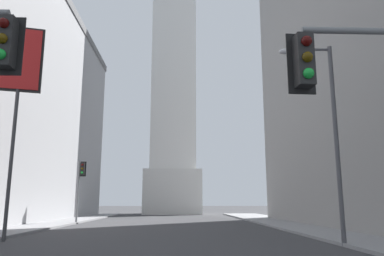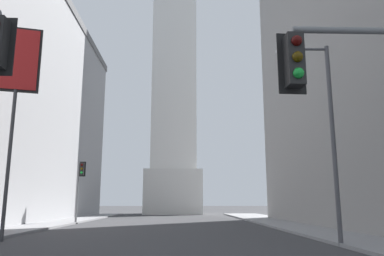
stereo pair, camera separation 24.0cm
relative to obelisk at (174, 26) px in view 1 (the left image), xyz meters
The scene contains 4 objects.
sidewalk_right 51.55m from the obelisk, 75.16° to the right, with size 5.00×72.78×0.15m, color gray.
obelisk is the anchor object (origin of this frame).
traffic_light_mid_left 40.77m from the obelisk, 105.54° to the right, with size 0.76×0.52×5.43m.
street_lamp 53.13m from the obelisk, 80.52° to the right, with size 2.47×0.36×8.91m.
Camera 1 is at (0.92, -0.50, 1.82)m, focal length 35.00 mm.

